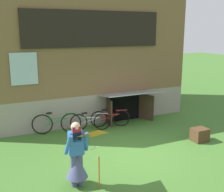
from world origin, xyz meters
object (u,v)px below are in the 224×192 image
bicycle_red (110,118)px  bicycle_green (57,123)px  person (77,160)px  kite (99,145)px  bicycle_silver (90,122)px  wooden_crate (200,135)px

bicycle_red → bicycle_green: 2.06m
person → bicycle_green: person is taller
bicycle_red → bicycle_green: bearing=-167.1°
kite → bicycle_green: bearing=88.6°
bicycle_red → bicycle_silver: size_ratio=1.02×
bicycle_green → wooden_crate: bearing=-17.6°
bicycle_silver → bicycle_green: bearing=-170.1°
wooden_crate → bicycle_green: bearing=146.7°
bicycle_red → bicycle_green: bicycle_green is taller
person → bicycle_red: (2.51, 3.55, -0.33)m
bicycle_red → wooden_crate: bicycle_red is taller
kite → bicycle_green: 4.29m
bicycle_red → wooden_crate: size_ratio=2.90×
person → bicycle_green: size_ratio=0.94×
bicycle_red → bicycle_green: (-2.06, 0.14, 0.05)m
person → kite: bearing=-75.4°
person → bicycle_green: 3.73m
bicycle_red → kite: bearing=-101.2°
kite → bicycle_silver: 4.32m
kite → person: bearing=124.2°
bicycle_green → wooden_crate: (4.18, -2.75, -0.17)m
bicycle_red → bicycle_silver: (-0.83, -0.05, -0.00)m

